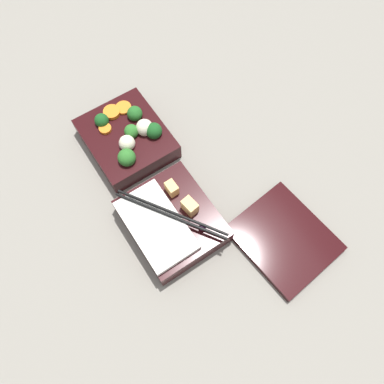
# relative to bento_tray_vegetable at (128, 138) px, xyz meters

# --- Properties ---
(ground_plane) EXTENTS (3.00, 3.00, 0.00)m
(ground_plane) POSITION_rel_bento_tray_vegetable_xyz_m (0.11, -0.01, -0.02)
(ground_plane) COLOR gray
(bento_tray_vegetable) EXTENTS (0.17, 0.15, 0.07)m
(bento_tray_vegetable) POSITION_rel_bento_tray_vegetable_xyz_m (0.00, 0.00, 0.00)
(bento_tray_vegetable) COLOR black
(bento_tray_vegetable) RESTS_ON ground_plane
(bento_tray_rice) EXTENTS (0.18, 0.15, 0.07)m
(bento_tray_rice) POSITION_rel_bento_tray_vegetable_xyz_m (0.19, -0.02, -0.00)
(bento_tray_rice) COLOR black
(bento_tray_rice) RESTS_ON ground_plane
(bento_lid) EXTENTS (0.18, 0.16, 0.01)m
(bento_lid) POSITION_rel_bento_tray_vegetable_xyz_m (0.33, 0.13, -0.02)
(bento_lid) COLOR black
(bento_lid) RESTS_ON ground_plane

